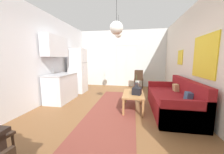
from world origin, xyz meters
TOP-DOWN VIEW (x-y plane):
  - ground_plane at (0.00, 0.00)m, footprint 4.81×7.42m
  - wall_back at (0.01, 3.46)m, footprint 4.41×0.13m
  - wall_right at (2.16, 0.00)m, footprint 0.12×7.02m
  - wall_left at (-2.16, 0.00)m, footprint 0.12×7.02m
  - area_rug at (0.06, 0.21)m, footprint 1.20×3.69m
  - couch at (1.64, 0.32)m, footprint 0.93×2.10m
  - coffee_table at (0.59, 0.32)m, footprint 0.54×1.01m
  - bamboo_vase at (0.67, 0.60)m, footprint 0.10×0.10m
  - handbag at (0.68, 0.23)m, footprint 0.27×0.31m
  - refrigerator at (-1.69, 1.84)m, footprint 0.62×0.66m
  - kitchen_counter at (-1.78, 0.66)m, footprint 0.64×1.16m
  - accent_chair at (0.83, 2.85)m, footprint 0.45×0.44m
  - pendant_lamp_near at (0.21, -0.38)m, footprint 0.28×0.28m
  - pendant_lamp_far at (0.05, 1.25)m, footprint 0.24×0.24m

SIDE VIEW (x-z plane):
  - ground_plane at x=0.00m, z-range -0.10..0.00m
  - area_rug at x=0.06m, z-range 0.00..0.01m
  - couch at x=1.64m, z-range -0.15..0.70m
  - coffee_table at x=0.59m, z-range 0.17..0.61m
  - accent_chair at x=0.83m, z-range 0.05..0.93m
  - handbag at x=0.68m, z-range 0.40..0.69m
  - bamboo_vase at x=0.67m, z-range 0.34..0.81m
  - kitchen_counter at x=-1.78m, z-range -0.26..1.83m
  - refrigerator at x=-1.69m, z-range 0.00..1.79m
  - wall_back at x=0.01m, z-range -0.01..2.79m
  - wall_right at x=2.16m, z-range 0.00..2.80m
  - wall_left at x=-2.16m, z-range 0.00..2.80m
  - pendant_lamp_near at x=0.21m, z-range 1.54..2.47m
  - pendant_lamp_far at x=0.05m, z-range 1.84..2.56m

